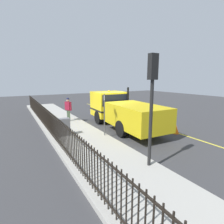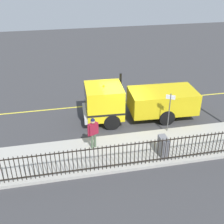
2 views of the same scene
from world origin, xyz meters
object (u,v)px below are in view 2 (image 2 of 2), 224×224
Objects in this scene: utility_cabinet at (163,146)px; street_sign at (169,108)px; worker_standing at (93,130)px; traffic_cone at (165,96)px; work_truck at (132,100)px.

street_sign is (-2.05, 1.06, 0.96)m from utility_cabinet.
traffic_cone is at bearing 15.65° from worker_standing.
traffic_cone is 4.54m from street_sign.
work_truck is 3.78m from traffic_cone.
street_sign reaches higher than utility_cabinet.
traffic_cone is at bearing 157.92° from utility_cabinet.
work_truck is at bearing 20.32° from worker_standing.
utility_cabinet is at bearing -170.26° from work_truck.
utility_cabinet is 6.64m from traffic_cone.
work_truck is at bearing -142.18° from street_sign.
work_truck is 4.03× the size of worker_standing.
worker_standing is 1.78× the size of utility_cabinet.
utility_cabinet is at bearing -45.97° from worker_standing.
work_truck is 7.18× the size of utility_cabinet.
worker_standing is 0.75× the size of street_sign.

